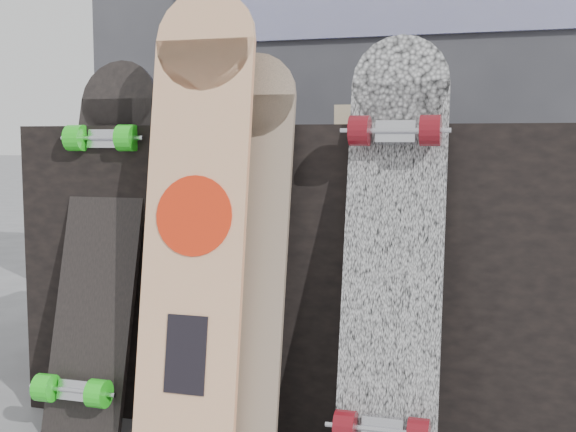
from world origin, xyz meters
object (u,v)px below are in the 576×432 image
(vendor_table, at_px, (328,266))
(longboard_cascadia, at_px, (393,247))
(longboard_geisha, at_px, (196,209))
(longboard_celtic, at_px, (245,241))
(skateboard_dark, at_px, (100,237))

(vendor_table, relative_size, longboard_cascadia, 1.58)
(longboard_geisha, bearing_deg, longboard_cascadia, 5.76)
(longboard_celtic, distance_m, longboard_cascadia, 0.36)
(longboard_celtic, bearing_deg, skateboard_dark, 173.17)
(longboard_geisha, xyz_separation_m, skateboard_dark, (-0.32, 0.10, -0.09))
(longboard_cascadia, bearing_deg, longboard_celtic, 179.89)
(vendor_table, xyz_separation_m, skateboard_dark, (-0.54, -0.33, 0.11))
(longboard_geisha, bearing_deg, vendor_table, 62.69)
(vendor_table, xyz_separation_m, longboard_celtic, (-0.12, -0.38, 0.12))
(vendor_table, height_order, longboard_cascadia, longboard_cascadia)
(longboard_geisha, height_order, skateboard_dark, longboard_geisha)
(longboard_geisha, xyz_separation_m, longboard_cascadia, (0.46, 0.05, -0.08))
(vendor_table, bearing_deg, skateboard_dark, -148.37)
(longboard_geisha, distance_m, longboard_cascadia, 0.47)
(vendor_table, distance_m, longboard_geisha, 0.52)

